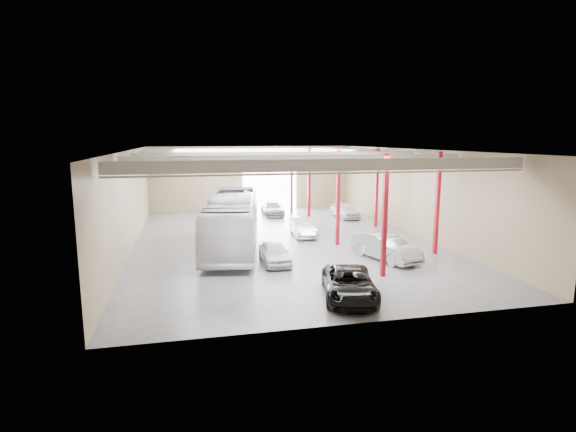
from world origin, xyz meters
name	(u,v)px	position (x,y,z in m)	size (l,w,h in m)	color
depot_shell	(282,176)	(0.13, 0.48, 4.98)	(22.12, 32.12, 7.06)	#504F55
coach_bus	(233,221)	(-3.91, -1.28, 1.96)	(3.29, 14.08, 3.92)	silver
black_sedan	(349,284)	(0.62, -13.00, 0.74)	(2.47, 5.35, 1.49)	black
car_row_a	(275,253)	(-1.77, -6.00, 0.71)	(1.67, 4.14, 1.41)	white
car_row_b	(303,227)	(2.04, 1.50, 0.74)	(1.57, 4.50, 1.48)	silver
car_row_c	(272,209)	(1.54, 12.00, 0.68)	(1.90, 4.67, 1.35)	slate
car_right_near	(386,247)	(5.50, -6.75, 0.85)	(1.80, 5.16, 1.70)	#A1A0A5
car_right_far	(345,210)	(8.30, 8.82, 0.76)	(1.79, 4.46, 1.52)	silver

